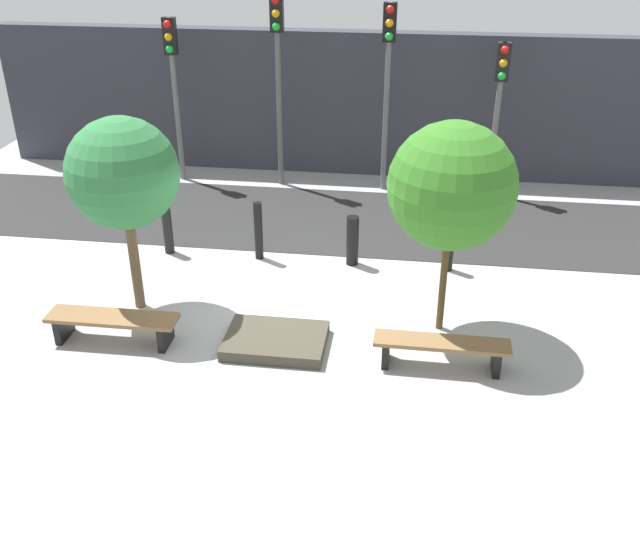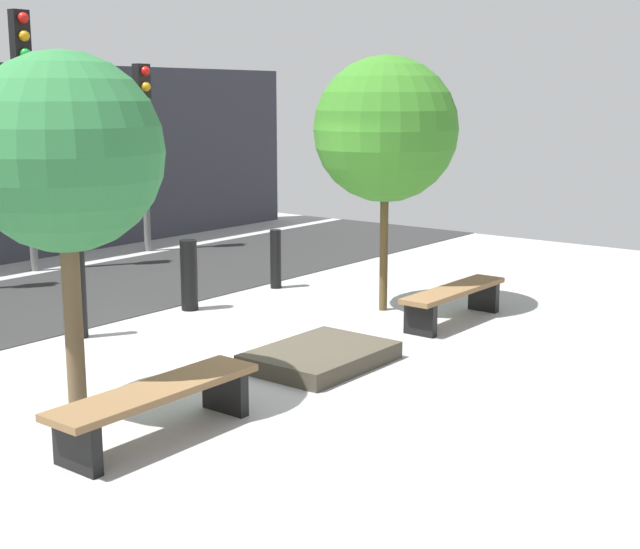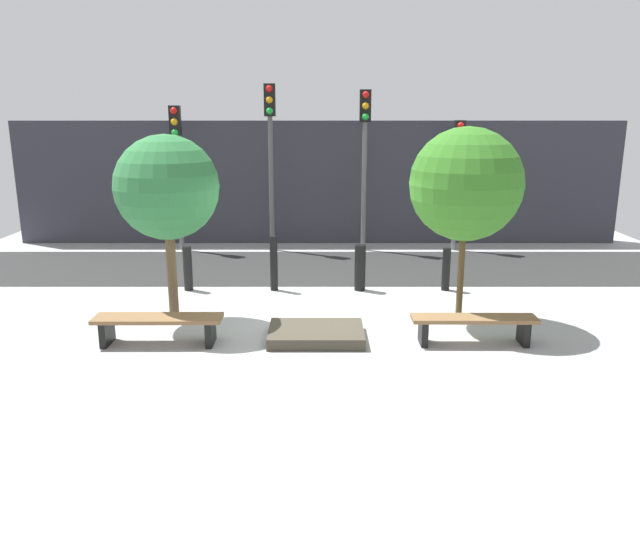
% 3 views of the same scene
% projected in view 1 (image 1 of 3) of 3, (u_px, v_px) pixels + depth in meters
% --- Properties ---
extents(ground_plane, '(18.00, 18.00, 0.00)m').
position_uv_depth(ground_plane, '(286.00, 318.00, 11.27)').
color(ground_plane, '#A0A0A0').
extents(road_strip, '(18.00, 3.32, 0.01)m').
position_uv_depth(road_strip, '(320.00, 219.00, 14.71)').
color(road_strip, '#292929').
rests_on(road_strip, ground).
extents(building_facade, '(16.20, 0.50, 3.26)m').
position_uv_depth(building_facade, '(338.00, 103.00, 16.63)').
color(building_facade, '#33333D').
rests_on(building_facade, ground).
extents(bench_left, '(1.94, 0.48, 0.44)m').
position_uv_depth(bench_left, '(113.00, 323.00, 10.53)').
color(bench_left, black).
rests_on(bench_left, ground).
extents(bench_right, '(1.90, 0.41, 0.43)m').
position_uv_depth(bench_right, '(441.00, 348.00, 9.94)').
color(bench_right, black).
rests_on(bench_right, ground).
extents(planter_bed, '(1.48, 1.06, 0.18)m').
position_uv_depth(planter_bed, '(276.00, 341.00, 10.52)').
color(planter_bed, '#403A2E').
rests_on(planter_bed, ground).
extents(tree_behind_left_bench, '(1.69, 1.69, 3.12)m').
position_uv_depth(tree_behind_left_bench, '(123.00, 174.00, 10.53)').
color(tree_behind_left_bench, brown).
rests_on(tree_behind_left_bench, ground).
extents(tree_behind_right_bench, '(1.82, 1.82, 3.24)m').
position_uv_depth(tree_behind_right_bench, '(452.00, 186.00, 9.92)').
color(tree_behind_right_bench, '#4C3A20').
rests_on(tree_behind_right_bench, ground).
extents(bollard_far_left, '(0.18, 0.18, 0.89)m').
position_uv_depth(bollard_far_left, '(168.00, 231.00, 13.14)').
color(bollard_far_left, black).
rests_on(bollard_far_left, ground).
extents(bollard_left, '(0.15, 0.15, 1.09)m').
position_uv_depth(bollard_left, '(258.00, 231.00, 12.88)').
color(bollard_left, black).
rests_on(bollard_left, ground).
extents(bollard_center, '(0.22, 0.22, 0.92)m').
position_uv_depth(bollard_center, '(352.00, 241.00, 12.72)').
color(bollard_center, black).
rests_on(bollard_center, ground).
extents(bollard_right, '(0.16, 0.16, 0.85)m').
position_uv_depth(bollard_right, '(449.00, 248.00, 12.52)').
color(bollard_right, black).
rests_on(bollard_right, ground).
extents(traffic_light_west, '(0.28, 0.27, 3.63)m').
position_uv_depth(traffic_light_west, '(173.00, 71.00, 15.66)').
color(traffic_light_west, slate).
rests_on(traffic_light_west, ground).
extents(traffic_light_mid_west, '(0.28, 0.27, 4.15)m').
position_uv_depth(traffic_light_mid_west, '(278.00, 58.00, 15.22)').
color(traffic_light_mid_west, '#565656').
rests_on(traffic_light_mid_west, ground).
extents(traffic_light_mid_east, '(0.28, 0.27, 4.01)m').
position_uv_depth(traffic_light_mid_east, '(388.00, 66.00, 14.98)').
color(traffic_light_mid_east, '#606060').
rests_on(traffic_light_mid_east, ground).
extents(traffic_light_east, '(0.28, 0.27, 3.28)m').
position_uv_depth(traffic_light_east, '(499.00, 92.00, 14.91)').
color(traffic_light_east, slate).
rests_on(traffic_light_east, ground).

